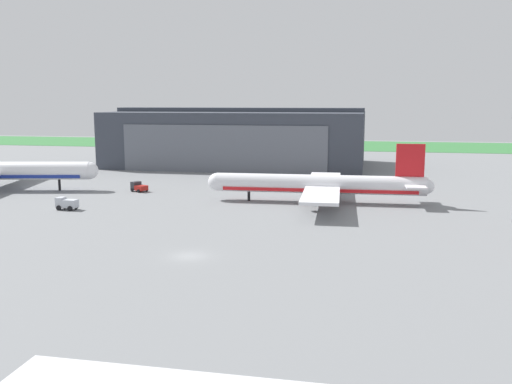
{
  "coord_description": "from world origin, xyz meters",
  "views": [
    {
      "loc": [
        22.16,
        -66.66,
        19.81
      ],
      "look_at": [
        3.83,
        24.53,
        4.54
      ],
      "focal_mm": 39.26,
      "sensor_mm": 36.0,
      "label": 1
    }
  ],
  "objects_px": {
    "maintenance_hangar": "(239,138)",
    "fuel_bowser": "(67,203)",
    "airliner_far_right": "(319,185)",
    "baggage_tug": "(139,187)"
  },
  "relations": [
    {
      "from": "airliner_far_right",
      "to": "baggage_tug",
      "type": "bearing_deg",
      "value": 172.0
    },
    {
      "from": "maintenance_hangar",
      "to": "fuel_bowser",
      "type": "relative_size",
      "value": 19.1
    },
    {
      "from": "airliner_far_right",
      "to": "baggage_tug",
      "type": "relative_size",
      "value": 10.85
    },
    {
      "from": "airliner_far_right",
      "to": "baggage_tug",
      "type": "height_order",
      "value": "airliner_far_right"
    },
    {
      "from": "fuel_bowser",
      "to": "baggage_tug",
      "type": "xyz_separation_m",
      "value": [
        4.62,
        22.12,
        -0.17
      ]
    },
    {
      "from": "maintenance_hangar",
      "to": "airliner_far_right",
      "type": "height_order",
      "value": "maintenance_hangar"
    },
    {
      "from": "maintenance_hangar",
      "to": "airliner_far_right",
      "type": "distance_m",
      "value": 67.71
    },
    {
      "from": "maintenance_hangar",
      "to": "baggage_tug",
      "type": "relative_size",
      "value": 18.72
    },
    {
      "from": "baggage_tug",
      "to": "maintenance_hangar",
      "type": "bearing_deg",
      "value": 79.7
    },
    {
      "from": "maintenance_hangar",
      "to": "fuel_bowser",
      "type": "height_order",
      "value": "maintenance_hangar"
    }
  ]
}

